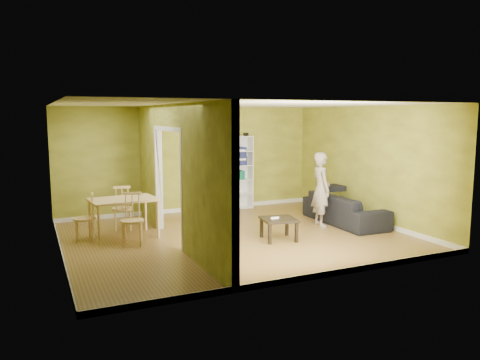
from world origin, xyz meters
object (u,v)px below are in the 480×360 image
object	(u,v)px
sofa	(345,204)
bookshelf	(236,172)
coffee_table	(279,222)
dining_table	(123,203)
chair_near	(132,219)
chair_far	(122,207)
person	(321,183)
chair_left	(84,217)

from	to	relation	value
sofa	bookshelf	bearing A→B (deg)	32.75
coffee_table	bookshelf	bearing A→B (deg)	80.92
dining_table	chair_near	size ratio (longest dim) A/B	1.29
chair_near	sofa	bearing A→B (deg)	13.53
dining_table	chair_far	bearing A→B (deg)	81.52
chair_near	chair_far	size ratio (longest dim) A/B	1.01
chair_far	coffee_table	bearing A→B (deg)	151.29
person	chair_near	distance (m)	4.08
chair_left	chair_near	xyz separation A→B (m)	(0.78, -0.65, 0.02)
coffee_table	chair_left	xyz separation A→B (m)	(-3.43, 1.47, 0.10)
dining_table	chair_left	bearing A→B (deg)	174.49
person	bookshelf	xyz separation A→B (m)	(-0.90, 2.52, -0.01)
person	chair_left	xyz separation A→B (m)	(-4.83, 0.81, -0.48)
chair_left	coffee_table	bearing A→B (deg)	76.12
chair_near	person	bearing A→B (deg)	13.53
person	chair_left	bearing A→B (deg)	90.04
person	coffee_table	world-z (taller)	person
chair_left	chair_near	size ratio (longest dim) A/B	0.95
chair_near	dining_table	bearing A→B (deg)	110.49
person	chair_left	size ratio (longest dim) A/B	2.05
person	chair_far	bearing A→B (deg)	80.23
chair_far	bookshelf	bearing A→B (deg)	-150.40
person	coffee_table	distance (m)	1.66
sofa	dining_table	world-z (taller)	sofa
chair_left	sofa	bearing A→B (deg)	90.66
person	bookshelf	world-z (taller)	person
chair_left	chair_near	world-z (taller)	chair_near
bookshelf	chair_near	distance (m)	3.97
chair_far	chair_left	bearing A→B (deg)	45.36
coffee_table	chair_near	xyz separation A→B (m)	(-2.65, 0.82, 0.13)
sofa	dining_table	xyz separation A→B (m)	(-4.73, 0.77, 0.28)
chair_far	person	bearing A→B (deg)	170.46
person	bookshelf	distance (m)	2.68
sofa	chair_left	bearing A→B (deg)	83.17
dining_table	chair_near	bearing A→B (deg)	-85.30
person	dining_table	bearing A→B (deg)	89.34
dining_table	chair_far	size ratio (longest dim) A/B	1.30
sofa	person	xyz separation A→B (m)	(-0.63, 0.02, 0.52)
chair_left	chair_far	distance (m)	1.02
sofa	chair_near	distance (m)	4.68
sofa	chair_far	world-z (taller)	chair_far
person	coffee_table	bearing A→B (deg)	124.73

